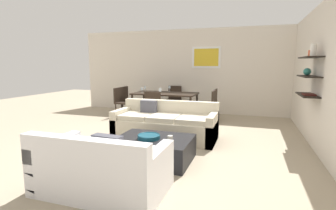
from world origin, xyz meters
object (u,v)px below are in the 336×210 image
(decorative_bowl, at_px, (149,137))
(dining_chair_right_near, at_px, (209,104))
(dining_chair_right_far, at_px, (211,102))
(dining_chair_left_far, at_px, (128,98))
(candle_jar, at_px, (170,138))
(wine_glass_left_near, at_px, (142,89))
(dining_chair_head, at_px, (174,98))
(sofa_beige, at_px, (165,125))
(dining_chair_left_near, at_px, (121,100))
(dining_chair_foot, at_px, (154,106))
(dining_table, at_px, (165,95))
(loveseat_white, at_px, (102,169))
(wine_glass_left_far, at_px, (145,88))
(coffee_table, at_px, (154,149))
(wine_glass_foot, at_px, (160,90))
(wine_glass_head, at_px, (170,87))

(decorative_bowl, relative_size, dining_chair_right_near, 0.41)
(dining_chair_right_far, relative_size, dining_chair_left_far, 1.00)
(candle_jar, bearing_deg, wine_glass_left_near, 120.41)
(decorative_bowl, distance_m, candle_jar, 0.37)
(dining_chair_head, distance_m, dining_chair_left_far, 1.49)
(sofa_beige, bearing_deg, dining_chair_left_near, 138.18)
(dining_chair_head, height_order, dining_chair_foot, same)
(dining_chair_foot, relative_size, wine_glass_left_near, 6.08)
(dining_chair_foot, bearing_deg, dining_chair_right_near, 26.86)
(dining_chair_head, bearing_deg, dining_table, -90.00)
(decorative_bowl, height_order, candle_jar, candle_jar)
(dining_chair_right_near, xyz_separation_m, wine_glass_left_near, (-2.01, 0.10, 0.35))
(loveseat_white, distance_m, dining_chair_left_far, 5.14)
(dining_chair_left_far, height_order, wine_glass_left_far, wine_glass_left_far)
(coffee_table, xyz_separation_m, decorative_bowl, (-0.06, -0.07, 0.23))
(wine_glass_foot, bearing_deg, dining_table, 90.00)
(dining_chair_left_far, relative_size, wine_glass_foot, 4.99)
(wine_glass_left_near, bearing_deg, dining_chair_foot, -48.46)
(coffee_table, height_order, wine_glass_foot, wine_glass_foot)
(dining_table, bearing_deg, dining_chair_left_far, 170.67)
(candle_jar, xyz_separation_m, wine_glass_head, (-1.23, 3.81, 0.45))
(loveseat_white, height_order, dining_chair_left_far, dining_chair_left_far)
(coffee_table, xyz_separation_m, wine_glass_left_far, (-1.61, 3.42, 0.68))
(sofa_beige, height_order, loveseat_white, same)
(dining_chair_left_near, bearing_deg, decorative_bowl, -55.15)
(dining_chair_right_near, xyz_separation_m, dining_chair_left_far, (-2.66, 0.44, 0.00))
(dining_chair_right_far, bearing_deg, dining_chair_right_near, -90.00)
(sofa_beige, relative_size, wine_glass_head, 12.38)
(wine_glass_foot, relative_size, wine_glass_left_near, 1.22)
(sofa_beige, bearing_deg, dining_chair_right_far, 74.11)
(dining_chair_head, bearing_deg, dining_chair_right_near, -39.86)
(decorative_bowl, xyz_separation_m, dining_chair_right_far, (0.47, 3.59, 0.09))
(dining_table, relative_size, dining_chair_left_far, 2.10)
(dining_chair_left_near, bearing_deg, loveseat_white, -64.63)
(wine_glass_left_far, bearing_deg, wine_glass_head, 24.07)
(coffee_table, relative_size, dining_chair_left_far, 1.40)
(sofa_beige, distance_m, dining_chair_right_far, 2.35)
(dining_chair_right_far, bearing_deg, wine_glass_left_near, -170.45)
(dining_chair_left_far, bearing_deg, sofa_beige, -48.00)
(dining_table, height_order, dining_chair_head, dining_chair_head)
(loveseat_white, bearing_deg, dining_chair_right_near, 81.58)
(wine_glass_left_far, bearing_deg, decorative_bowl, -66.08)
(sofa_beige, distance_m, coffee_table, 1.29)
(sofa_beige, bearing_deg, decorative_bowl, -82.67)
(dining_chair_head, relative_size, wine_glass_left_near, 6.08)
(decorative_bowl, height_order, dining_chair_head, dining_chair_head)
(sofa_beige, distance_m, wine_glass_left_far, 2.62)
(dining_chair_head, xyz_separation_m, dining_chair_foot, (0.00, -1.79, 0.00))
(wine_glass_left_near, bearing_deg, candle_jar, -59.59)
(dining_chair_left_far, bearing_deg, wine_glass_foot, -25.84)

